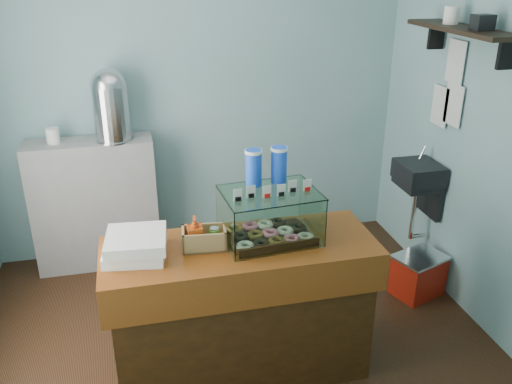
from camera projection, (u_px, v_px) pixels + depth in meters
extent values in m
plane|color=black|center=(234.00, 342.00, 3.72)|extent=(3.50, 3.50, 0.00)
cube|color=#6FA2A2|center=(196.00, 92.00, 4.50)|extent=(3.50, 0.04, 2.80)
cube|color=#6FA2A2|center=(315.00, 292.00, 1.82)|extent=(3.50, 0.04, 2.80)
cube|color=#6FA2A2|center=(494.00, 129.00, 3.53)|extent=(0.04, 3.00, 2.80)
cube|color=black|center=(419.00, 173.00, 4.18)|extent=(0.30, 0.35, 0.15)
cube|color=black|center=(431.00, 195.00, 4.29)|extent=(0.04, 0.30, 0.35)
cylinder|color=silver|center=(422.00, 153.00, 4.24)|extent=(0.02, 0.02, 0.12)
cylinder|color=silver|center=(414.00, 213.00, 4.32)|extent=(0.04, 0.04, 0.45)
cube|color=black|center=(462.00, 29.00, 3.53)|extent=(0.25, 1.00, 0.03)
cube|color=black|center=(507.00, 54.00, 3.22)|extent=(0.12, 0.03, 0.18)
cube|color=black|center=(436.00, 36.00, 3.94)|extent=(0.12, 0.03, 0.18)
cube|color=silver|center=(453.00, 105.00, 3.91)|extent=(0.01, 0.21, 0.30)
cube|color=silver|center=(440.00, 106.00, 4.08)|extent=(0.01, 0.21, 0.30)
cube|color=silver|center=(456.00, 62.00, 3.83)|extent=(0.01, 0.21, 0.30)
cube|color=#44240D|center=(241.00, 313.00, 3.33)|extent=(1.50, 0.56, 0.84)
cube|color=#4A2509|center=(240.00, 250.00, 3.15)|extent=(1.60, 0.60, 0.06)
cube|color=#4A2509|center=(251.00, 294.00, 2.95)|extent=(1.60, 0.04, 0.18)
cube|color=#97979A|center=(96.00, 204.00, 4.48)|extent=(1.00, 0.32, 1.10)
cube|color=black|center=(270.00, 237.00, 3.21)|extent=(0.51, 0.38, 0.02)
torus|color=silver|center=(246.00, 246.00, 3.05)|extent=(0.10, 0.10, 0.03)
torus|color=black|center=(261.00, 244.00, 3.07)|extent=(0.10, 0.10, 0.03)
torus|color=brown|center=(276.00, 241.00, 3.10)|extent=(0.10, 0.10, 0.03)
torus|color=#EA6E86|center=(291.00, 239.00, 3.12)|extent=(0.10, 0.10, 0.03)
torus|color=silver|center=(305.00, 237.00, 3.15)|extent=(0.10, 0.10, 0.03)
torus|color=black|center=(240.00, 237.00, 3.15)|extent=(0.10, 0.10, 0.03)
torus|color=brown|center=(255.00, 235.00, 3.17)|extent=(0.10, 0.10, 0.03)
torus|color=#EA6E86|center=(270.00, 233.00, 3.20)|extent=(0.10, 0.10, 0.03)
torus|color=silver|center=(284.00, 230.00, 3.22)|extent=(0.10, 0.10, 0.03)
torus|color=black|center=(298.00, 228.00, 3.25)|extent=(0.10, 0.10, 0.03)
torus|color=brown|center=(235.00, 229.00, 3.24)|extent=(0.10, 0.10, 0.03)
torus|color=#EA6E86|center=(249.00, 227.00, 3.27)|extent=(0.10, 0.10, 0.03)
torus|color=silver|center=(264.00, 224.00, 3.29)|extent=(0.10, 0.10, 0.03)
torus|color=black|center=(278.00, 222.00, 3.32)|extent=(0.10, 0.10, 0.03)
cube|color=white|center=(282.00, 231.00, 2.98)|extent=(0.54, 0.05, 0.29)
cube|color=white|center=(259.00, 203.00, 3.32)|extent=(0.54, 0.05, 0.29)
cube|color=white|center=(225.00, 222.00, 3.08)|extent=(0.04, 0.39, 0.29)
cube|color=white|center=(312.00, 210.00, 3.23)|extent=(0.04, 0.39, 0.29)
cube|color=white|center=(270.00, 193.00, 3.09)|extent=(0.58, 0.45, 0.01)
cube|color=silver|center=(237.00, 194.00, 2.97)|extent=(0.05, 0.01, 0.07)
cube|color=black|center=(237.00, 198.00, 2.98)|extent=(0.03, 0.02, 0.02)
cube|color=silver|center=(252.00, 193.00, 3.00)|extent=(0.05, 0.01, 0.07)
cube|color=black|center=(252.00, 196.00, 3.01)|extent=(0.03, 0.02, 0.02)
cube|color=silver|center=(266.00, 191.00, 3.02)|extent=(0.05, 0.01, 0.07)
cube|color=red|center=(266.00, 194.00, 3.03)|extent=(0.03, 0.02, 0.02)
cube|color=silver|center=(280.00, 189.00, 3.05)|extent=(0.05, 0.01, 0.07)
cube|color=black|center=(280.00, 193.00, 3.06)|extent=(0.03, 0.02, 0.02)
cube|color=silver|center=(294.00, 187.00, 3.07)|extent=(0.05, 0.01, 0.07)
cube|color=black|center=(294.00, 191.00, 3.08)|extent=(0.03, 0.02, 0.02)
cube|color=silver|center=(308.00, 185.00, 3.09)|extent=(0.05, 0.01, 0.07)
cube|color=red|center=(307.00, 189.00, 3.10)|extent=(0.03, 0.02, 0.02)
cylinder|color=blue|center=(254.00, 168.00, 3.14)|extent=(0.09, 0.09, 0.22)
cylinder|color=white|center=(254.00, 151.00, 3.10)|extent=(0.10, 0.10, 0.02)
cylinder|color=blue|center=(279.00, 165.00, 3.18)|extent=(0.09, 0.09, 0.22)
cylinder|color=white|center=(279.00, 149.00, 3.14)|extent=(0.10, 0.10, 0.02)
cube|color=#A47E52|center=(205.00, 247.00, 3.11)|extent=(0.26, 0.17, 0.01)
cube|color=#A47E52|center=(205.00, 244.00, 3.02)|extent=(0.25, 0.04, 0.12)
cube|color=#A47E52|center=(204.00, 233.00, 3.15)|extent=(0.25, 0.04, 0.12)
cube|color=#A47E52|center=(183.00, 240.00, 3.07)|extent=(0.03, 0.15, 0.12)
cube|color=#A47E52|center=(225.00, 237.00, 3.10)|extent=(0.03, 0.15, 0.12)
imported|color=#C44712|center=(195.00, 232.00, 3.06)|extent=(0.09, 0.10, 0.19)
cylinder|color=#388D26|center=(215.00, 237.00, 3.09)|extent=(0.06, 0.06, 0.10)
cylinder|color=silver|center=(214.00, 229.00, 3.07)|extent=(0.05, 0.05, 0.01)
cube|color=white|center=(135.00, 250.00, 3.02)|extent=(0.37, 0.37, 0.07)
cube|color=white|center=(136.00, 240.00, 2.98)|extent=(0.36, 0.36, 0.07)
cylinder|color=silver|center=(114.00, 139.00, 4.29)|extent=(0.31, 0.31, 0.01)
cylinder|color=silver|center=(111.00, 113.00, 4.20)|extent=(0.27, 0.27, 0.42)
sphere|color=silver|center=(109.00, 86.00, 4.12)|extent=(0.27, 0.27, 0.27)
cube|color=#AE1C0D|center=(418.00, 276.00, 4.20)|extent=(0.43, 0.37, 0.31)
cube|color=silver|center=(421.00, 257.00, 4.14)|extent=(0.45, 0.39, 0.02)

